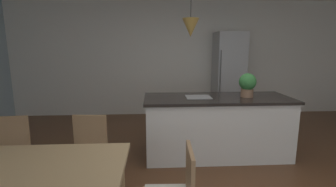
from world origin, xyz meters
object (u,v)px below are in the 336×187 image
(chair_far_right, at_px, (87,153))
(chair_far_left, at_px, (7,155))
(kitchen_island, at_px, (216,126))
(refrigerator, at_px, (228,76))
(potted_plant_on_island, at_px, (247,84))

(chair_far_right, height_order, chair_far_left, same)
(chair_far_left, height_order, kitchen_island, kitchen_island)
(chair_far_left, xyz_separation_m, refrigerator, (3.31, 2.94, 0.50))
(chair_far_right, xyz_separation_m, refrigerator, (2.46, 2.94, 0.50))
(kitchen_island, height_order, potted_plant_on_island, potted_plant_on_island)
(potted_plant_on_island, bearing_deg, chair_far_left, -163.19)
(kitchen_island, distance_m, refrigerator, 2.25)
(chair_far_left, xyz_separation_m, potted_plant_on_island, (2.96, 0.89, 0.62))
(chair_far_left, distance_m, refrigerator, 4.46)
(chair_far_right, distance_m, chair_far_left, 0.85)
(refrigerator, distance_m, potted_plant_on_island, 2.08)
(chair_far_left, height_order, refrigerator, refrigerator)
(refrigerator, height_order, potted_plant_on_island, refrigerator)
(chair_far_right, height_order, kitchen_island, kitchen_island)
(chair_far_right, height_order, potted_plant_on_island, potted_plant_on_island)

